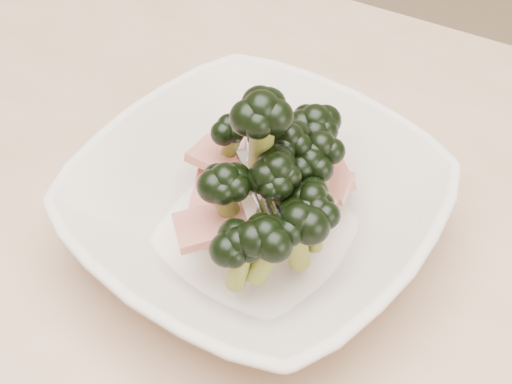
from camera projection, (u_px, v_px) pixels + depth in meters
dining_table at (167, 342)px, 0.60m from camera, size 1.20×0.80×0.75m
broccoli_dish at (259, 203)px, 0.52m from camera, size 0.30×0.30×0.15m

